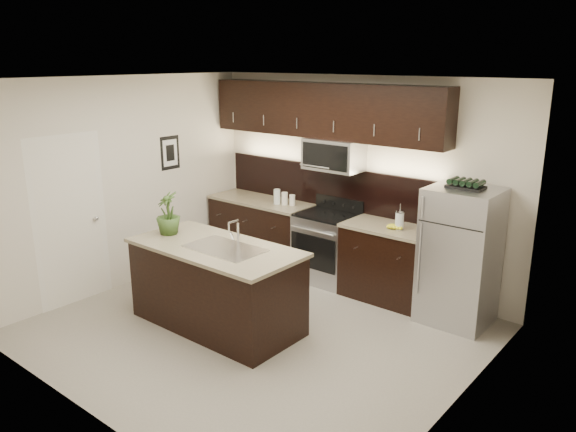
# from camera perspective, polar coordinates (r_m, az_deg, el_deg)

# --- Properties ---
(ground) EXTENTS (4.50, 4.50, 0.00)m
(ground) POSITION_cam_1_polar(r_m,az_deg,el_deg) (6.34, -3.28, -11.53)
(ground) COLOR gray
(ground) RESTS_ON ground
(room_walls) EXTENTS (4.52, 4.02, 2.71)m
(room_walls) POSITION_cam_1_polar(r_m,az_deg,el_deg) (5.81, -4.60, 3.72)
(room_walls) COLOR beige
(room_walls) RESTS_ON ground
(counter_run) EXTENTS (3.51, 0.65, 0.94)m
(counter_run) POSITION_cam_1_polar(r_m,az_deg,el_deg) (7.62, 2.72, -2.85)
(counter_run) COLOR black
(counter_run) RESTS_ON ground
(upper_fixtures) EXTENTS (3.49, 0.40, 1.66)m
(upper_fixtures) POSITION_cam_1_polar(r_m,az_deg,el_deg) (7.37, 3.74, 9.79)
(upper_fixtures) COLOR black
(upper_fixtures) RESTS_ON counter_run
(island) EXTENTS (1.96, 0.96, 0.94)m
(island) POSITION_cam_1_polar(r_m,az_deg,el_deg) (6.31, -7.27, -7.03)
(island) COLOR black
(island) RESTS_ON ground
(sink_faucet) EXTENTS (0.84, 0.50, 0.28)m
(sink_faucet) POSITION_cam_1_polar(r_m,az_deg,el_deg) (6.04, -6.37, -3.13)
(sink_faucet) COLOR silver
(sink_faucet) RESTS_ON island
(refrigerator) EXTENTS (0.75, 0.68, 1.55)m
(refrigerator) POSITION_cam_1_polar(r_m,az_deg,el_deg) (6.53, 17.03, -3.95)
(refrigerator) COLOR #B2B2B7
(refrigerator) RESTS_ON ground
(wine_rack) EXTENTS (0.38, 0.24, 0.09)m
(wine_rack) POSITION_cam_1_polar(r_m,az_deg,el_deg) (6.31, 17.63, 3.09)
(wine_rack) COLOR black
(wine_rack) RESTS_ON refrigerator
(plant) EXTENTS (0.36, 0.36, 0.49)m
(plant) POSITION_cam_1_polar(r_m,az_deg,el_deg) (6.57, -12.09, 0.28)
(plant) COLOR #324E1F
(plant) RESTS_ON island
(canisters) EXTENTS (0.30, 0.16, 0.21)m
(canisters) POSITION_cam_1_polar(r_m,az_deg,el_deg) (7.77, -0.53, 1.84)
(canisters) COLOR silver
(canisters) RESTS_ON counter_run
(french_press) EXTENTS (0.11, 0.11, 0.31)m
(french_press) POSITION_cam_1_polar(r_m,az_deg,el_deg) (6.76, 11.26, -0.41)
(french_press) COLOR silver
(french_press) RESTS_ON counter_run
(bananas) EXTENTS (0.23, 0.19, 0.06)m
(bananas) POSITION_cam_1_polar(r_m,az_deg,el_deg) (6.80, 10.39, -1.00)
(bananas) COLOR yellow
(bananas) RESTS_ON counter_run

